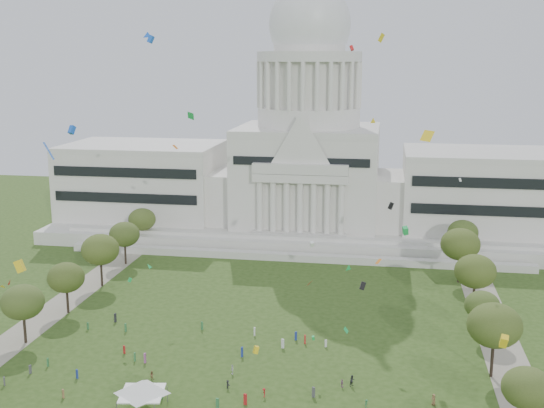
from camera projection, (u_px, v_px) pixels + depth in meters
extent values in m
plane|color=#2C4716|center=(226.00, 404.00, 111.44)|extent=(400.00, 400.00, 0.00)
cube|color=silver|center=(308.00, 226.00, 221.89)|extent=(160.00, 60.00, 4.00)
cube|color=silver|center=(294.00, 257.00, 190.28)|extent=(130.00, 3.00, 2.00)
cube|color=silver|center=(298.00, 244.00, 197.68)|extent=(140.00, 3.00, 5.00)
cube|color=silver|center=(144.00, 182.00, 227.17)|extent=(50.00, 34.00, 22.00)
cube|color=silver|center=(486.00, 192.00, 209.23)|extent=(50.00, 34.00, 22.00)
cube|color=silver|center=(225.00, 195.00, 221.30)|extent=(12.00, 26.00, 16.00)
cube|color=silver|center=(393.00, 200.00, 212.50)|extent=(12.00, 26.00, 16.00)
cube|color=silver|center=(308.00, 178.00, 217.57)|extent=(44.00, 38.00, 28.00)
cube|color=silver|center=(300.00, 179.00, 197.62)|extent=(28.00, 3.00, 2.40)
cube|color=black|center=(124.00, 185.00, 210.17)|extent=(46.00, 0.40, 11.00)
cube|color=black|center=(494.00, 197.00, 192.23)|extent=(46.00, 0.40, 11.00)
cylinder|color=silver|center=(309.00, 117.00, 213.50)|extent=(32.00, 32.00, 6.00)
cylinder|color=silver|center=(309.00, 85.00, 211.41)|extent=(28.00, 28.00, 14.00)
cylinder|color=silver|center=(309.00, 57.00, 209.63)|extent=(32.40, 32.40, 3.00)
cylinder|color=silver|center=(310.00, 38.00, 208.47)|extent=(22.00, 22.00, 8.00)
ellipsoid|color=silver|center=(310.00, 25.00, 207.63)|extent=(25.00, 25.00, 26.20)
cube|color=gray|center=(43.00, 318.00, 148.18)|extent=(8.00, 160.00, 0.04)
cube|color=gray|center=(502.00, 349.00, 132.53)|extent=(8.00, 160.00, 0.04)
ellipsoid|color=#3C4C1D|center=(527.00, 388.00, 100.60)|extent=(7.58, 7.58, 6.20)
cylinder|color=black|center=(25.00, 330.00, 134.89)|extent=(0.56, 0.56, 5.47)
ellipsoid|color=#3B501F|center=(23.00, 302.00, 133.68)|extent=(8.42, 8.42, 6.89)
cylinder|color=black|center=(492.00, 360.00, 120.39)|extent=(0.56, 0.56, 6.20)
ellipsoid|color=#3C4F1A|center=(495.00, 325.00, 119.02)|extent=(9.55, 9.55, 7.82)
cylinder|color=black|center=(68.00, 302.00, 150.77)|extent=(0.56, 0.56, 5.27)
ellipsoid|color=#374817|center=(66.00, 278.00, 149.60)|extent=(8.12, 8.12, 6.65)
cylinder|color=black|center=(481.00, 328.00, 136.97)|extent=(0.56, 0.56, 4.56)
ellipsoid|color=#39511D|center=(482.00, 305.00, 135.95)|extent=(7.01, 7.01, 5.74)
cylinder|color=black|center=(102.00, 274.00, 168.53)|extent=(0.56, 0.56, 6.03)
ellipsoid|color=#40511B|center=(100.00, 250.00, 167.19)|extent=(9.29, 9.29, 7.60)
cylinder|color=black|center=(474.00, 298.00, 151.76)|extent=(0.56, 0.56, 5.97)
ellipsoid|color=#3D4E18|center=(475.00, 271.00, 150.43)|extent=(9.19, 9.19, 7.52)
cylinder|color=black|center=(125.00, 255.00, 186.70)|extent=(0.56, 0.56, 5.41)
ellipsoid|color=#34461A|center=(124.00, 234.00, 185.50)|extent=(8.33, 8.33, 6.81)
cylinder|color=black|center=(459.00, 270.00, 171.35)|extent=(0.56, 0.56, 6.37)
ellipsoid|color=#3C4C18|center=(460.00, 244.00, 169.93)|extent=(9.82, 9.82, 8.03)
cylinder|color=black|center=(143.00, 238.00, 204.46)|extent=(0.56, 0.56, 5.32)
ellipsoid|color=#3D501C|center=(142.00, 219.00, 203.28)|extent=(8.19, 8.19, 6.70)
cylinder|color=black|center=(462.00, 253.00, 188.33)|extent=(0.56, 0.56, 5.47)
ellipsoid|color=#304716|center=(463.00, 232.00, 187.12)|extent=(8.42, 8.42, 6.89)
cylinder|color=#4C4C4C|center=(131.00, 391.00, 112.83)|extent=(0.12, 0.12, 2.79)
cylinder|color=#4C4C4C|center=(167.00, 394.00, 111.81)|extent=(0.12, 0.12, 2.79)
cube|color=white|center=(142.00, 393.00, 108.99)|extent=(7.68, 7.68, 0.22)
pyramid|color=white|center=(142.00, 386.00, 108.73)|extent=(10.75, 10.75, 2.23)
imported|color=olive|center=(434.00, 400.00, 110.92)|extent=(1.02, 1.11, 1.91)
imported|color=#26262B|center=(352.00, 381.00, 117.35)|extent=(1.10, 1.11, 1.99)
imported|color=#B21E1E|center=(264.00, 393.00, 113.59)|extent=(0.83, 1.13, 1.57)
imported|color=silver|center=(232.00, 369.00, 121.80)|extent=(0.89, 1.18, 1.79)
imported|color=#4C4C51|center=(228.00, 384.00, 116.54)|extent=(1.22, 1.50, 1.52)
imported|color=olive|center=(152.00, 375.00, 119.90)|extent=(0.82, 0.59, 1.55)
imported|color=#33723F|center=(366.00, 404.00, 109.92)|extent=(0.75, 1.07, 1.51)
imported|color=#994C8C|center=(342.00, 383.00, 116.99)|extent=(0.72, 0.97, 1.47)
cube|color=#4C4C51|center=(30.00, 369.00, 122.01)|extent=(0.38, 0.49, 1.62)
cube|color=#B21E1E|center=(245.00, 399.00, 111.01)|extent=(0.59, 0.49, 1.90)
cube|color=silver|center=(326.00, 343.00, 133.30)|extent=(0.46, 0.44, 1.49)
cube|color=#33723F|center=(48.00, 362.00, 124.91)|extent=(0.33, 0.47, 1.62)
cube|color=#33723F|center=(126.00, 328.00, 140.79)|extent=(0.30, 0.47, 1.75)
cube|color=#4C4C51|center=(4.00, 381.00, 117.61)|extent=(0.45, 0.49, 1.57)
cube|color=#33723F|center=(202.00, 326.00, 141.77)|extent=(0.52, 0.53, 1.74)
cube|color=#33723F|center=(88.00, 326.00, 141.97)|extent=(0.47, 0.41, 1.51)
cube|color=#33723F|center=(162.00, 394.00, 113.05)|extent=(0.35, 0.47, 1.62)
cube|color=silver|center=(283.00, 344.00, 132.70)|extent=(0.58, 0.48, 1.89)
cube|color=#B21E1E|center=(305.00, 339.00, 134.83)|extent=(0.36, 0.51, 1.80)
cube|color=#4C4C51|center=(314.00, 392.00, 113.49)|extent=(0.56, 0.50, 1.81)
cube|color=navy|center=(242.00, 352.00, 128.90)|extent=(0.36, 0.53, 1.93)
cube|color=olive|center=(63.00, 394.00, 113.24)|extent=(0.47, 0.48, 1.57)
cube|color=#33723F|center=(217.00, 403.00, 109.87)|extent=(0.51, 0.37, 1.76)
cube|color=#33723F|center=(135.00, 357.00, 127.06)|extent=(0.34, 0.48, 1.68)
cube|color=navy|center=(296.00, 336.00, 136.55)|extent=(0.44, 0.54, 1.76)
cube|color=silver|center=(255.00, 332.00, 138.79)|extent=(0.29, 0.46, 1.72)
cube|color=#994C8C|center=(145.00, 358.00, 126.28)|extent=(0.34, 0.52, 1.91)
cube|color=navy|center=(77.00, 374.00, 120.19)|extent=(0.51, 0.51, 1.69)
cube|color=#B21E1E|center=(124.00, 350.00, 130.31)|extent=(0.49, 0.47, 1.59)
cube|color=#26262B|center=(115.00, 318.00, 145.89)|extent=(0.43, 0.57, 1.93)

